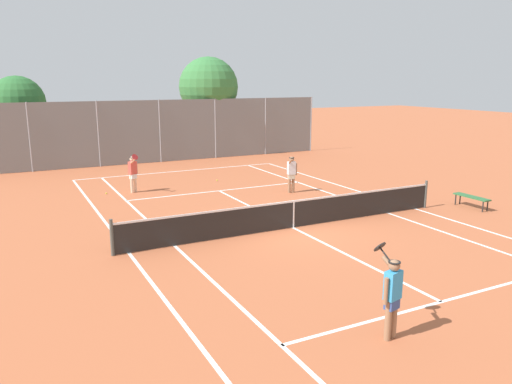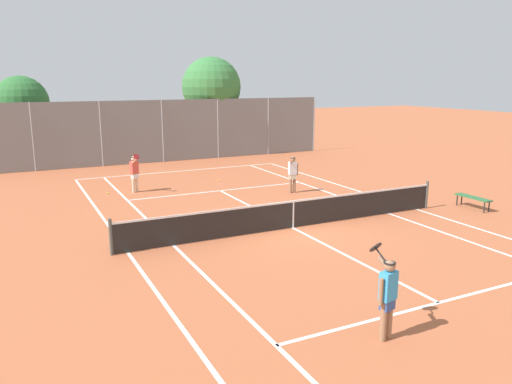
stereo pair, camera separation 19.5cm
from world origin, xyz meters
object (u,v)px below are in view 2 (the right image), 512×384
Objects in this scene: player_far_right at (293,172)px; tree_behind_left at (24,105)px; loose_tennis_ball_2 at (219,180)px; tennis_net at (293,213)px; loose_tennis_ball_0 at (108,193)px; courtside_bench at (473,198)px; player_near_side at (387,294)px; tree_behind_right at (211,88)px; player_far_left at (135,171)px.

player_far_right is 17.04m from tree_behind_left.
tennis_net is at bearing -95.23° from loose_tennis_ball_2.
loose_tennis_ball_0 is 0.04× the size of courtside_bench.
tree_behind_left is (-5.17, 25.28, 2.52)m from player_near_side.
tree_behind_right is at bearing 76.22° from player_near_side.
loose_tennis_ball_2 is (4.25, 0.70, -0.89)m from player_far_left.
player_near_side is at bearing -84.93° from player_far_left.
tree_behind_left is 11.18m from tree_behind_right.
tree_behind_right is (1.10, 12.45, 3.38)m from player_far_right.
courtside_bench is 24.31m from tree_behind_left.
tennis_net is 19.81m from tree_behind_left.
player_far_left reaches higher than loose_tennis_ball_0.
player_far_left is at bearing -128.06° from tree_behind_right.
player_near_side and player_far_left have the same top height.
player_far_right is at bearing -63.87° from loose_tennis_ball_2.
tennis_net is 8.00× the size of courtside_bench.
tree_behind_right is at bearing 101.78° from courtside_bench.
player_far_right is (6.15, -3.19, -0.02)m from player_far_left.
loose_tennis_ball_0 is (-4.62, 8.03, -0.48)m from tennis_net.
tree_behind_left is (-7.31, 18.18, 2.94)m from tennis_net.
loose_tennis_ball_2 is 13.06m from tree_behind_left.
courtside_bench is at bearing -48.47° from player_far_right.
loose_tennis_ball_0 is (-7.31, 3.41, -0.88)m from player_far_right.
tennis_net is at bearing -68.09° from tree_behind_left.
tree_behind_left reaches higher than tennis_net.
loose_tennis_ball_0 is 5.42m from loose_tennis_ball_2.
courtside_bench is (12.14, -8.87, 0.38)m from loose_tennis_ball_0.
player_far_right is at bearing -27.38° from player_far_left.
tree_behind_right is (-3.73, 17.91, 3.88)m from courtside_bench.
loose_tennis_ball_2 is (2.92, 15.61, -0.89)m from player_near_side.
tennis_net is at bearing 73.21° from player_near_side.
loose_tennis_ball_2 is at bearing 84.77° from tennis_net.
player_far_left is at bearing -10.90° from loose_tennis_ball_0.
player_far_left is 11.35m from tree_behind_left.
loose_tennis_ball_0 is 1.00× the size of loose_tennis_ball_2.
tree_behind_left is at bearing 111.91° from tennis_net.
loose_tennis_ball_2 is 0.04× the size of courtside_bench.
player_far_right is at bearing -95.04° from tree_behind_right.
tennis_net is at bearing -120.19° from player_far_right.
loose_tennis_ball_2 is 0.01× the size of tree_behind_right.
tennis_net reaches higher than loose_tennis_ball_2.
player_far_right reaches higher than courtside_bench.
loose_tennis_ball_0 is at bearing -132.93° from tree_behind_right.
player_near_side is at bearing -106.79° from tennis_net.
loose_tennis_ball_0 is (-1.16, 0.22, -0.89)m from player_far_left.
tennis_net is 1.90× the size of tree_behind_right.
player_far_left reaches higher than loose_tennis_ball_2.
player_far_right reaches higher than loose_tennis_ball_2.
tree_behind_left is 0.81× the size of tree_behind_right.
tree_behind_right is at bearing 84.96° from player_far_right.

